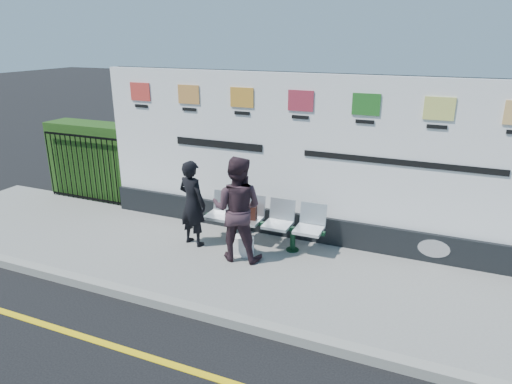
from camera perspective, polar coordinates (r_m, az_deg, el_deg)
ground at (r=5.99m, az=-12.05°, el=-19.94°), size 80.00×80.00×0.00m
pavement at (r=7.77m, az=-1.48°, el=-9.14°), size 14.00×3.00×0.12m
kerb at (r=6.62m, az=-7.04°, el=-14.67°), size 14.00×0.18×0.14m
yellow_line at (r=5.99m, az=-12.05°, el=-19.91°), size 14.00×0.10×0.01m
billboard at (r=8.26m, az=5.50°, el=2.73°), size 8.00×0.30×3.00m
hedge at (r=11.28m, az=-19.22°, el=3.84°), size 2.35×0.70×1.70m
railing at (r=10.98m, az=-20.72°, el=2.83°), size 2.05×0.06×1.54m
bench at (r=8.23m, az=0.82°, el=-5.16°), size 2.18×0.59×0.47m
woman_left at (r=8.15m, az=-7.97°, el=-1.40°), size 0.64×0.50×1.57m
woman_right at (r=7.53m, az=-2.38°, el=-2.11°), size 0.95×0.78×1.78m
handbag_brown at (r=8.19m, az=-1.02°, el=-2.56°), size 0.33×0.18×0.25m
carrier_bag_white at (r=7.91m, az=-1.64°, el=-6.75°), size 0.33×0.20×0.33m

